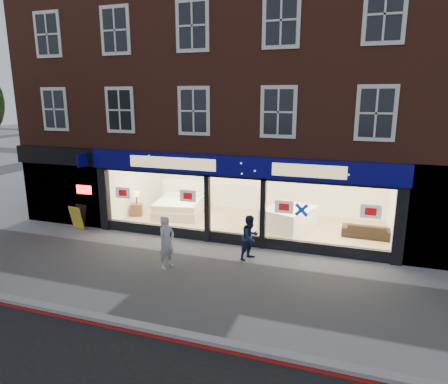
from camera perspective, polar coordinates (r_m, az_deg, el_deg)
The scene contains 12 objects.
ground at distance 12.18m, azimuth -2.91°, elevation -12.31°, with size 120.00×120.00×0.00m, color gray.
kerb_line at distance 9.74m, azimuth -10.08°, elevation -19.65°, with size 60.00×0.10×0.01m, color #8C0A07.
kerb_stone at distance 9.85m, azimuth -9.50°, elevation -18.81°, with size 60.00×0.25×0.12m, color gray.
showroom_floor at distance 16.79m, azimuth 3.74°, elevation -4.74°, with size 11.00×4.50×0.10m, color tan.
building at distance 17.64m, azimuth 5.53°, elevation 17.90°, with size 19.00×8.26×10.30m.
display_bed at distance 18.12m, azimuth -6.37°, elevation -2.01°, with size 2.42×2.75×1.37m.
bedside_table at distance 18.25m, azimuth -12.29°, elevation -2.47°, with size 0.45×0.45×0.55m, color brown.
mattress_stack at distance 16.43m, azimuth 9.26°, elevation -3.62°, with size 2.28×2.53×0.82m.
sofa at distance 16.09m, azimuth 19.73°, elevation -5.17°, with size 1.81×0.71×0.53m, color black.
a_board at distance 17.41m, azimuth -20.10°, elevation -3.37°, with size 0.64×0.41×0.98m, color gold.
pedestrian_grey at distance 12.71m, azimuth -8.19°, elevation -7.16°, with size 0.62×0.40×1.69m, color #A5A8AD.
pedestrian_blue at distance 13.30m, azimuth 3.78°, elevation -6.49°, with size 0.74×0.57×1.51m, color #172240.
Camera 1 is at (4.11, -10.17, 5.30)m, focal length 32.00 mm.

